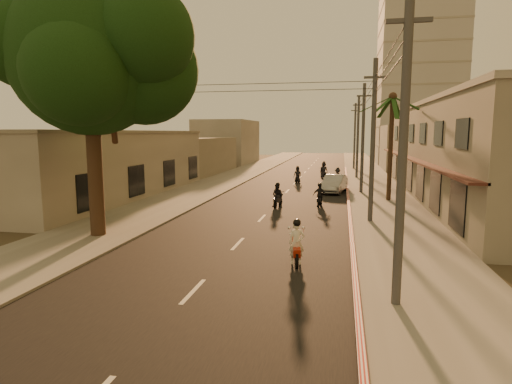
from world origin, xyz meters
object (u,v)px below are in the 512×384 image
Objects in this scene: scooter_far_b at (338,177)px; parked_car at (334,184)px; scooter_far_c at (324,171)px; broadleaf_tree at (99,58)px; scooter_red at (297,244)px; scooter_mid_a at (278,196)px; scooter_far_a at (298,175)px; scooter_mid_b at (320,196)px; palm_tree at (393,103)px.

scooter_far_b reaches higher than parked_car.
parked_car is 11.39m from scooter_far_c.
broadleaf_tree reaches higher than scooter_red.
parked_car is 2.50× the size of scooter_far_c.
scooter_far_b is at bearing 83.09° from scooter_mid_a.
scooter_far_c is (-1.58, 6.22, 0.06)m from scooter_far_b.
scooter_mid_a is 13.67m from scooter_far_b.
broadleaf_tree reaches higher than scooter_far_a.
scooter_far_c is (2.27, 19.33, 0.09)m from scooter_mid_a.
broadleaf_tree is 7.19× the size of scooter_mid_b.
scooter_mid_b is 13.98m from scooter_far_a.
parked_car is at bearing 78.91° from scooter_red.
scooter_mid_a is 19.47m from scooter_far_c.
broadleaf_tree is 7.02× the size of scooter_mid_a.
broadleaf_tree is 12.52m from scooter_red.
palm_tree is 4.31× the size of scooter_far_c.
scooter_red is at bearing -81.49° from scooter_far_a.
broadleaf_tree is 6.70× the size of scooter_red.
scooter_far_c is (9.23, 29.18, -7.61)m from broadleaf_tree.
broadleaf_tree is 2.55× the size of parked_car.
broadleaf_tree is 20.18m from palm_tree.
scooter_far_c is at bearing 92.77° from scooter_mid_a.
scooter_far_c reaches higher than scooter_red.
scooter_far_b is at bearing 64.79° from broadleaf_tree.
parked_car is (-4.02, 4.02, -6.40)m from palm_tree.
scooter_mid_a is (-2.58, 12.42, -0.01)m from scooter_red.
broadleaf_tree is 6.92× the size of scooter_far_b.
scooter_far_a is 4.21m from scooter_far_b.
broadleaf_tree reaches higher than palm_tree.
parked_car is at bearing 59.35° from broadleaf_tree.
broadleaf_tree reaches higher than scooter_far_c.
scooter_far_a is at bearing 129.76° from parked_car.
scooter_red is at bearing -83.49° from parked_car.
parked_car is at bearing 75.11° from scooter_mid_a.
scooter_far_b is 0.37× the size of parked_car.
palm_tree is 4.87× the size of scooter_mid_b.
scooter_red is 1.07× the size of scooter_mid_b.
scooter_far_b is (3.86, 13.12, 0.03)m from scooter_mid_a.
scooter_far_b is (3.99, -1.35, 0.04)m from scooter_far_a.
scooter_mid_a is at bearing 54.76° from broadleaf_tree.
palm_tree is 17.42m from scooter_far_c.
scooter_far_c reaches higher than scooter_far_b.
scooter_mid_b is 0.97× the size of scooter_far_a.
scooter_mid_b is 12.37m from scooter_far_b.
scooter_red is 12.69m from scooter_mid_a.
broadleaf_tree is at bearing -126.26° from scooter_far_c.
palm_tree is at bearing 37.10° from scooter_mid_a.
scooter_mid_b is 0.96× the size of scooter_far_b.
parked_car is (10.59, 17.87, -7.73)m from broadleaf_tree.
scooter_mid_a is at bearing 93.60° from scooter_red.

